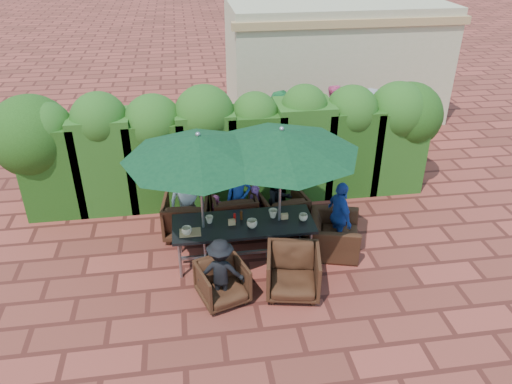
{
  "coord_description": "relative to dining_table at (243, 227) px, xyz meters",
  "views": [
    {
      "loc": [
        -0.87,
        -6.98,
        5.36
      ],
      "look_at": [
        0.24,
        0.4,
        1.15
      ],
      "focal_mm": 35.0,
      "sensor_mm": 36.0,
      "label": 1
    }
  ],
  "objects": [
    {
      "name": "chair_far_left",
      "position": [
        -0.96,
        0.93,
        -0.25
      ],
      "size": [
        0.91,
        0.87,
        0.85
      ],
      "primitive_type": "imported",
      "rotation": [
        0.0,
        0.0,
        3.02
      ],
      "color": "black",
      "rests_on": "ground"
    },
    {
      "name": "chair_far_mid",
      "position": [
        -0.06,
        1.03,
        -0.25
      ],
      "size": [
        0.87,
        0.82,
        0.85
      ],
      "primitive_type": "imported",
      "rotation": [
        0.0,
        0.0,
        3.19
      ],
      "color": "black",
      "rests_on": "ground"
    },
    {
      "name": "umbrella_right",
      "position": [
        0.62,
        -0.0,
        1.54
      ],
      "size": [
        2.55,
        2.55,
        2.46
      ],
      "color": "gray",
      "rests_on": "ground"
    },
    {
      "name": "child_left",
      "position": [
        -0.37,
        0.96,
        -0.29
      ],
      "size": [
        0.34,
        0.31,
        0.77
      ],
      "primitive_type": "imported",
      "rotation": [
        0.0,
        0.0,
        0.39
      ],
      "color": "#E85290",
      "rests_on": "ground"
    },
    {
      "name": "adult_near_left",
      "position": [
        -0.48,
        -1.02,
        -0.11
      ],
      "size": [
        0.77,
        0.46,
        1.12
      ],
      "primitive_type": "imported",
      "rotation": [
        0.0,
        0.0,
        2.95
      ],
      "color": "black",
      "rests_on": "ground"
    },
    {
      "name": "adult_end_right",
      "position": [
        1.73,
        0.1,
        -0.02
      ],
      "size": [
        0.51,
        0.83,
        1.32
      ],
      "primitive_type": "imported",
      "rotation": [
        0.0,
        0.0,
        1.75
      ],
      "color": "#1E43A6",
      "rests_on": "ground"
    },
    {
      "name": "umbrella_left",
      "position": [
        -0.67,
        -0.03,
        1.54
      ],
      "size": [
        2.42,
        2.42,
        2.46
      ],
      "color": "gray",
      "rests_on": "ground"
    },
    {
      "name": "pedestrian_b",
      "position": [
        2.75,
        4.28,
        0.17
      ],
      "size": [
        0.94,
        0.76,
        1.69
      ],
      "primitive_type": "imported",
      "rotation": [
        0.0,
        0.0,
        3.52
      ],
      "color": "#E85290",
      "rests_on": "ground"
    },
    {
      "name": "child_right",
      "position": [
        0.36,
        0.96,
        -0.22
      ],
      "size": [
        0.36,
        0.31,
        0.9
      ],
      "primitive_type": "imported",
      "rotation": [
        0.0,
        0.0,
        0.15
      ],
      "color": "#9F54B7",
      "rests_on": "ground"
    },
    {
      "name": "dining_table",
      "position": [
        0.0,
        0.0,
        0.0
      ],
      "size": [
        2.4,
        0.9,
        0.75
      ],
      "color": "black",
      "rests_on": "ground"
    },
    {
      "name": "cup_e",
      "position": [
        1.02,
        -0.07,
        0.13
      ],
      "size": [
        0.15,
        0.15,
        0.12
      ],
      "primitive_type": "imported",
      "color": "beige",
      "rests_on": "dining_table"
    },
    {
      "name": "chair_near_left",
      "position": [
        -0.46,
        -0.99,
        -0.31
      ],
      "size": [
        0.87,
        0.85,
        0.72
      ],
      "primitive_type": "imported",
      "rotation": [
        0.0,
        0.0,
        0.32
      ],
      "color": "black",
      "rests_on": "ground"
    },
    {
      "name": "ground",
      "position": [
        0.03,
        -0.08,
        -0.68
      ],
      "size": [
        80.0,
        80.0,
        0.0
      ],
      "primitive_type": "plane",
      "color": "brown",
      "rests_on": "ground"
    },
    {
      "name": "pedestrian_c",
      "position": [
        3.72,
        4.21,
        0.12
      ],
      "size": [
        1.09,
        0.98,
        1.58
      ],
      "primitive_type": "imported",
      "rotation": [
        0.0,
        0.0,
        2.5
      ],
      "color": "gray",
      "rests_on": "ground"
    },
    {
      "name": "number_block_left",
      "position": [
        -0.2,
        -0.03,
        0.12
      ],
      "size": [
        0.12,
        0.06,
        0.1
      ],
      "primitive_type": "cube",
      "color": "tan",
      "rests_on": "dining_table"
    },
    {
      "name": "building",
      "position": [
        3.53,
        6.92,
        0.93
      ],
      "size": [
        6.2,
        3.08,
        3.2
      ],
      "color": "beige",
      "rests_on": "ground"
    },
    {
      "name": "cup_a",
      "position": [
        -0.95,
        -0.2,
        0.14
      ],
      "size": [
        0.17,
        0.17,
        0.13
      ],
      "primitive_type": "imported",
      "color": "beige",
      "rests_on": "dining_table"
    },
    {
      "name": "cup_d",
      "position": [
        0.53,
        0.11,
        0.15
      ],
      "size": [
        0.16,
        0.16,
        0.15
      ],
      "primitive_type": "imported",
      "color": "beige",
      "rests_on": "dining_table"
    },
    {
      "name": "adult_far_right",
      "position": [
        0.8,
        0.93,
        -0.11
      ],
      "size": [
        0.62,
        0.49,
        1.12
      ],
      "primitive_type": "imported",
      "rotation": [
        0.0,
        0.0,
        0.35
      ],
      "color": "black",
      "rests_on": "ground"
    },
    {
      "name": "adult_far_left",
      "position": [
        -0.92,
        1.04,
        0.01
      ],
      "size": [
        0.75,
        0.54,
        1.37
      ],
      "primitive_type": "imported",
      "rotation": [
        0.0,
        0.0,
        0.22
      ],
      "color": "silver",
      "rests_on": "ground"
    },
    {
      "name": "hedge_wall",
      "position": [
        -0.09,
        2.24,
        0.68
      ],
      "size": [
        9.1,
        1.6,
        2.48
      ],
      "color": "#1A350E",
      "rests_on": "ground"
    },
    {
      "name": "adult_far_mid",
      "position": [
        0.04,
        0.98,
        -0.02
      ],
      "size": [
        0.51,
        0.43,
        1.31
      ],
      "primitive_type": "imported",
      "rotation": [
        0.0,
        0.0,
        0.11
      ],
      "color": "#1E43A6",
      "rests_on": "ground"
    },
    {
      "name": "serving_tray",
      "position": [
        -0.9,
        -0.17,
        0.08
      ],
      "size": [
        0.35,
        0.25,
        0.02
      ],
      "primitive_type": "cube",
      "color": "#A57B50",
      "rests_on": "dining_table"
    },
    {
      "name": "cup_b",
      "position": [
        -0.56,
        0.09,
        0.14
      ],
      "size": [
        0.13,
        0.13,
        0.12
      ],
      "primitive_type": "imported",
      "color": "beige",
      "rests_on": "dining_table"
    },
    {
      "name": "sauce_bottle",
      "position": [
        -0.02,
        0.11,
        0.16
      ],
      "size": [
        0.04,
        0.04,
        0.17
      ],
      "primitive_type": "cylinder",
      "color": "#4C230C",
      "rests_on": "dining_table"
    },
    {
      "name": "chair_far_right",
      "position": [
        0.84,
        0.87,
        -0.25
      ],
      "size": [
        0.97,
        0.93,
        0.85
      ],
      "primitive_type": "imported",
      "rotation": [
        0.0,
        0.0,
        3.35
      ],
      "color": "black",
      "rests_on": "ground"
    },
    {
      "name": "chair_end_right",
      "position": [
        1.63,
        0.03,
        -0.25
      ],
      "size": [
        0.88,
        1.12,
        0.86
      ],
      "primitive_type": "imported",
      "rotation": [
        0.0,
        0.0,
        1.3
      ],
      "color": "black",
      "rests_on": "ground"
    },
    {
      "name": "ketchup_bottle",
      "position": [
        -0.14,
        0.04,
        0.16
      ],
      "size": [
        0.04,
        0.04,
        0.17
      ],
      "primitive_type": "cylinder",
      "color": "#B20C0A",
      "rests_on": "dining_table"
    },
    {
      "name": "chair_near_right",
      "position": [
        0.66,
        -0.98,
        -0.25
      ],
      "size": [
        0.96,
        0.92,
        0.85
      ],
      "primitive_type": "imported",
      "rotation": [
        0.0,
        0.0,
        -0.19
      ],
      "color": "black",
      "rests_on": "ground"
    },
    {
      "name": "pedestrian_a",
      "position": [
        1.4,
        4.04,
        0.18
      ],
      "size": [
        1.62,
        1.42,
        1.71
      ],
      "primitive_type": "imported",
      "rotation": [
        0.0,
        0.0,
        2.49
      ],
      "color": "#258A44",
      "rests_on": "ground"
    },
    {
      "name": "number_block_right",
      "position": [
        0.72,
        0.03,
        0.12
      ],
      "size": [
        0.12,
        0.06,
        0.1
      ],
      "primitive_type": "cube",
      "color": "tan",
      "rests_on": "dining_table"
    },
    {
      "name": "cup_c",
      "position": [
        0.13,
        -0.16,
        0.15
      ],
      "size": [
        0.18,
        0.18,
        0.14
      ],
      "primitive_type": "imported",
      "color": "beige",
      "rests_on": "dining_table"
    }
  ]
}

